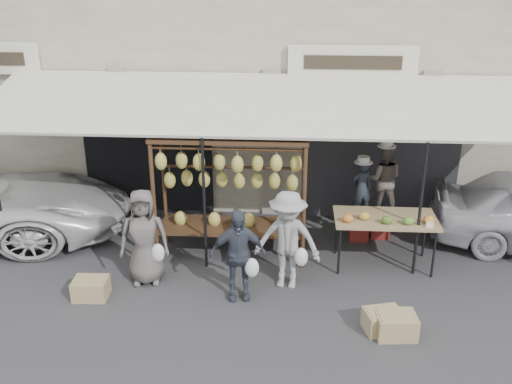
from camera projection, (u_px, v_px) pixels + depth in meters
ground_plane at (260, 305)px, 8.68m from camera, size 90.00×90.00×0.00m
shophouse at (278, 19)px, 13.35m from camera, size 24.00×6.15×7.30m
awning at (269, 105)px, 9.84m from camera, size 10.00×2.35×2.92m
banana_rack at (230, 173)px, 9.60m from camera, size 2.60×0.90×2.24m
produce_table at (386, 220)px, 9.51m from camera, size 1.70×0.90×1.04m
vendor_left at (362, 188)px, 10.42m from camera, size 0.45×0.36×1.07m
vendor_right at (384, 179)px, 10.47m from camera, size 0.72×0.59×1.34m
customer_left at (144, 237)px, 9.06m from camera, size 0.85×0.62×1.60m
customer_mid at (238, 255)px, 8.64m from camera, size 0.91×0.48×1.48m
customer_right at (287, 240)px, 8.93m from camera, size 1.14×0.78×1.63m
stool_left at (359, 227)px, 10.71m from camera, size 0.44×0.44×0.49m
stool_right at (380, 224)px, 10.81m from camera, size 0.44×0.44×0.49m
crate_near_a at (383, 321)px, 8.04m from camera, size 0.60×0.51×0.31m
crate_near_b at (396, 325)px, 7.92m from camera, size 0.59×0.47×0.33m
crate_far at (91, 288)px, 8.84m from camera, size 0.54×0.42×0.31m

